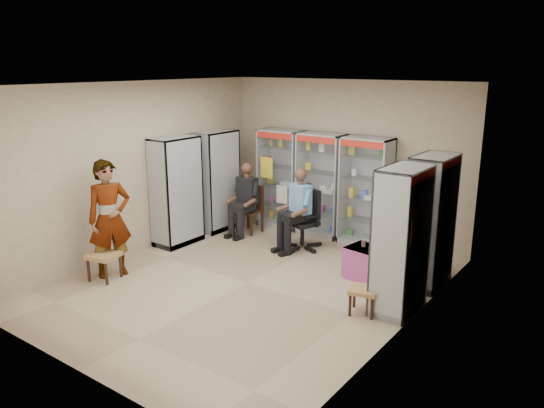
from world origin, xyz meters
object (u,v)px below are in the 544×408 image
Objects in this scene: cabinet_right_far at (430,221)px; standing_man at (110,219)px; cabinet_back_left at (281,179)px; pink_trunk at (364,263)px; cabinet_back_mid at (321,185)px; seated_shopkeeper at (301,212)px; cabinet_left_far at (216,181)px; cabinet_left_near at (176,191)px; wooden_chair at (250,210)px; cabinet_right_near at (401,241)px; office_chair at (303,219)px; woven_stool_a at (363,301)px; woven_stool_b at (105,266)px; cabinet_back_right at (365,192)px.

cabinet_right_far is 1.07× the size of standing_man.
cabinet_back_left is at bearing 72.25° from cabinet_right_far.
cabinet_back_mid is at bearing 138.91° from pink_trunk.
cabinet_back_mid is 1.43× the size of seated_shopkeeper.
cabinet_left_near is (0.00, -1.10, 0.00)m from cabinet_left_far.
cabinet_back_left is 0.94m from wooden_chair.
cabinet_right_far is at bearing 0.00° from cabinet_right_near.
pink_trunk is at bearing -41.09° from cabinet_back_mid.
cabinet_left_near reaches higher than pink_trunk.
cabinet_back_mid is 1.00× the size of cabinet_right_near.
cabinet_back_left reaches higher than office_chair.
cabinet_left_far is 1.10m from cabinet_left_near.
pink_trunk is at bearing 115.86° from woven_stool_a.
woven_stool_b is (-4.13, -1.71, -0.79)m from cabinet_right_near.
cabinet_left_far is 5.50× the size of woven_stool_a.
office_chair reaches higher than pink_trunk.
cabinet_left_far and cabinet_left_near have the same top height.
cabinet_right_far is at bearing 14.88° from seated_shopkeeper.
office_chair is at bearing 61.24° from cabinet_right_near.
cabinet_right_near is 4.54m from woven_stool_b.
standing_man reaches higher than office_chair.
office_chair is 1.67m from pink_trunk.
cabinet_right_near is 5.50× the size of woven_stool_a.
standing_man is at bearing 121.96° from cabinet_right_far.
woven_stool_b is at bearing 112.48° from cabinet_right_near.
cabinet_left_near reaches higher than standing_man.
cabinet_back_right is 1.83m from pink_trunk.
cabinet_back_right is 1.00× the size of cabinet_right_far.
cabinet_back_right is at bearing 57.60° from woven_stool_b.
cabinet_right_far is 1.21m from pink_trunk.
cabinet_right_far is at bearing 13.70° from office_chair.
cabinet_back_right is at bearing 0.00° from cabinet_back_mid.
woven_stool_b is at bearing 9.81° from cabinet_left_near.
cabinet_back_mid is at bearing 68.52° from woven_stool_b.
cabinet_back_right is 3.48m from cabinet_left_near.
cabinet_back_left is 3.71m from cabinet_right_far.
office_chair is at bearing 84.67° from cabinet_right_far.
wooden_chair is (-1.20, -0.73, -0.53)m from cabinet_back_mid.
cabinet_left_near is at bearing 171.98° from woven_stool_a.
cabinet_left_near is at bearing 30.98° from standing_man.
woven_stool_a is (2.08, -1.71, -0.37)m from office_chair.
woven_stool_b is at bearing -122.40° from cabinet_back_right.
woven_stool_b is at bearing -98.66° from cabinet_back_left.
cabinet_left_far is 4.53m from woven_stool_a.
cabinet_left_far reaches higher than woven_stool_b.
wooden_chair is 2.58× the size of woven_stool_a.
cabinet_right_near and cabinet_left_far have the same top height.
seated_shopkeeper is at bearing -40.56° from cabinet_back_left.
pink_trunk is (2.65, -1.49, -0.75)m from cabinet_back_left.
woven_stool_a is at bearing 139.16° from cabinet_right_near.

